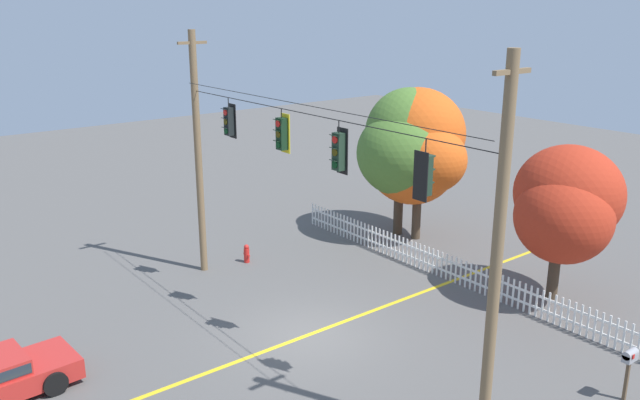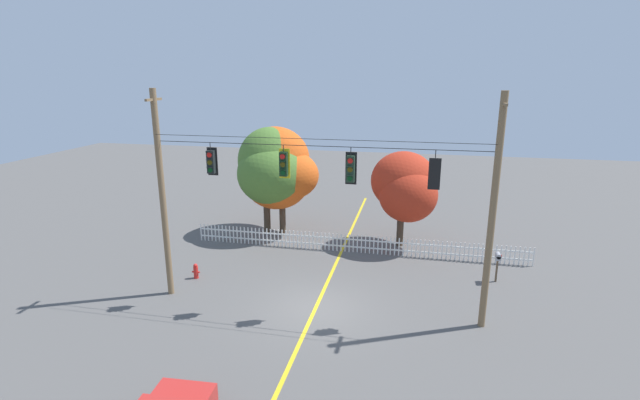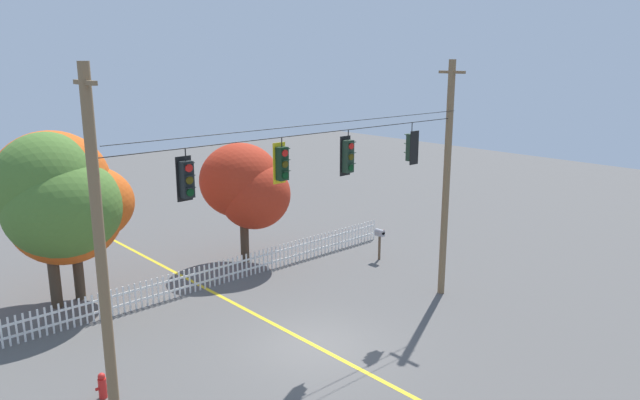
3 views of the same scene
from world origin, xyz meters
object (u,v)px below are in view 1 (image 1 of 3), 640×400
object	(u,v)px
traffic_signal_westbound_side	(282,134)
autumn_oak_far_east	(566,204)
traffic_signal_eastbound_side	(229,121)
autumn_maple_mid	(417,149)
traffic_signal_northbound_primary	(339,151)
autumn_maple_near_fence	(407,145)
traffic_signal_southbound_primary	(424,175)
roadside_mailbox	(630,359)
fire_hydrant	(247,254)

from	to	relation	value
traffic_signal_westbound_side	autumn_oak_far_east	size ratio (longest dim) A/B	0.25
traffic_signal_eastbound_side	traffic_signal_westbound_side	size ratio (longest dim) A/B	1.02
autumn_maple_mid	traffic_signal_eastbound_side	bearing A→B (deg)	-90.03
traffic_signal_eastbound_side	traffic_signal_northbound_primary	xyz separation A→B (m)	(5.64, 0.00, -0.05)
traffic_signal_northbound_primary	autumn_maple_near_fence	size ratio (longest dim) A/B	0.23
traffic_signal_eastbound_side	autumn_maple_mid	xyz separation A→B (m)	(0.00, 8.95, -2.12)
autumn_maple_mid	traffic_signal_southbound_primary	bearing A→B (deg)	-45.82
traffic_signal_southbound_primary	roadside_mailbox	distance (m)	7.19
autumn_oak_far_east	roadside_mailbox	distance (m)	6.35
roadside_mailbox	autumn_maple_near_fence	bearing A→B (deg)	160.10
traffic_signal_westbound_side	roadside_mailbox	distance (m)	11.05
autumn_maple_near_fence	roadside_mailbox	xyz separation A→B (m)	(12.33, -4.46, -2.87)
traffic_signal_eastbound_side	traffic_signal_northbound_primary	world-z (taller)	same
traffic_signal_eastbound_side	autumn_maple_mid	distance (m)	9.19
traffic_signal_northbound_primary	autumn_maple_mid	size ratio (longest dim) A/B	0.23
traffic_signal_westbound_side	traffic_signal_eastbound_side	bearing A→B (deg)	-180.00
traffic_signal_northbound_primary	roadside_mailbox	size ratio (longest dim) A/B	1.01
autumn_maple_mid	roadside_mailbox	distance (m)	13.15
autumn_maple_near_fence	fire_hydrant	xyz separation A→B (m)	(-1.59, -7.05, -3.67)
traffic_signal_westbound_side	roadside_mailbox	size ratio (longest dim) A/B	0.93
traffic_signal_northbound_primary	autumn_maple_mid	world-z (taller)	traffic_signal_northbound_primary
traffic_signal_westbound_side	autumn_maple_near_fence	world-z (taller)	traffic_signal_westbound_side
traffic_signal_southbound_primary	autumn_maple_near_fence	bearing A→B (deg)	136.06
autumn_maple_near_fence	roadside_mailbox	world-z (taller)	autumn_maple_near_fence
autumn_maple_mid	fire_hydrant	bearing A→B (deg)	-104.91
autumn_oak_far_east	fire_hydrant	size ratio (longest dim) A/B	7.24
traffic_signal_northbound_primary	traffic_signal_westbound_side	bearing A→B (deg)	-179.99
autumn_maple_near_fence	autumn_oak_far_east	world-z (taller)	autumn_maple_near_fence
traffic_signal_eastbound_side	roadside_mailbox	xyz separation A→B (m)	(11.98, 4.25, -4.85)
traffic_signal_eastbound_side	traffic_signal_northbound_primary	size ratio (longest dim) A/B	0.93
traffic_signal_southbound_primary	autumn_oak_far_east	world-z (taller)	traffic_signal_southbound_primary
roadside_mailbox	traffic_signal_northbound_primary	bearing A→B (deg)	-146.16
traffic_signal_northbound_primary	autumn_maple_near_fence	world-z (taller)	traffic_signal_northbound_primary
traffic_signal_eastbound_side	roadside_mailbox	bearing A→B (deg)	19.53
fire_hydrant	traffic_signal_westbound_side	bearing A→B (deg)	-18.54
traffic_signal_northbound_primary	roadside_mailbox	xyz separation A→B (m)	(6.34, 4.25, -4.80)
traffic_signal_eastbound_side	traffic_signal_westbound_side	world-z (taller)	same
traffic_signal_southbound_primary	autumn_oak_far_east	xyz separation A→B (m)	(-1.21, 8.18, -2.52)
traffic_signal_southbound_primary	traffic_signal_northbound_primary	bearing A→B (deg)	179.64
roadside_mailbox	fire_hydrant	bearing A→B (deg)	-169.47
traffic_signal_eastbound_side	autumn_maple_mid	size ratio (longest dim) A/B	0.21
traffic_signal_northbound_primary	autumn_oak_far_east	distance (m)	8.75
autumn_maple_mid	traffic_signal_northbound_primary	bearing A→B (deg)	-57.77
traffic_signal_eastbound_side	autumn_maple_near_fence	bearing A→B (deg)	92.26
traffic_signal_eastbound_side	fire_hydrant	size ratio (longest dim) A/B	1.84
traffic_signal_southbound_primary	fire_hydrant	distance (m)	12.14
autumn_maple_mid	roadside_mailbox	world-z (taller)	autumn_maple_mid
traffic_signal_westbound_side	autumn_maple_near_fence	xyz separation A→B (m)	(-3.37, 8.71, -2.02)
autumn_maple_near_fence	autumn_maple_mid	distance (m)	0.44
traffic_signal_northbound_primary	traffic_signal_southbound_primary	world-z (taller)	same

